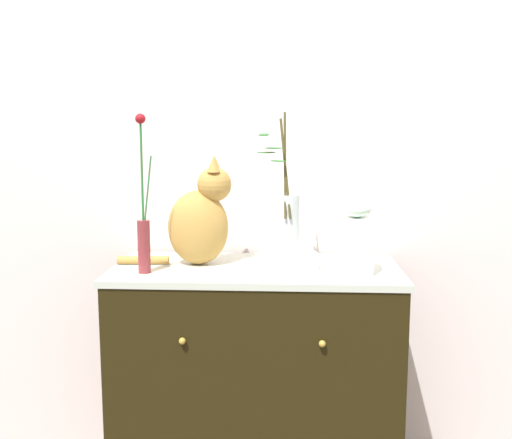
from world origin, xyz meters
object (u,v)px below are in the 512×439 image
cat_sitting (200,220)px  bowl_porcelain (289,261)px  jar_lidded_porcelain (356,238)px  sideboard (256,382)px  vase_slim_green (144,230)px  vase_glass_clear (288,218)px

cat_sitting → bowl_porcelain: size_ratio=1.96×
bowl_porcelain → jar_lidded_porcelain: size_ratio=0.78×
sideboard → bowl_porcelain: bowl_porcelain is taller
jar_lidded_porcelain → sideboard: bearing=167.4°
cat_sitting → jar_lidded_porcelain: size_ratio=1.53×
vase_slim_green → vase_glass_clear: 0.52m
vase_slim_green → jar_lidded_porcelain: vase_slim_green is taller
sideboard → bowl_porcelain: (0.12, -0.03, 0.49)m
vase_slim_green → jar_lidded_porcelain: size_ratio=1.97×
sideboard → jar_lidded_porcelain: (0.36, -0.08, 0.59)m
bowl_porcelain → vase_glass_clear: 0.16m
cat_sitting → vase_glass_clear: (0.33, -0.06, 0.02)m
cat_sitting → bowl_porcelain: bearing=-10.5°
sideboard → cat_sitting: bearing=171.7°
cat_sitting → jar_lidded_porcelain: 0.59m
sideboard → vase_slim_green: size_ratio=1.90×
sideboard → jar_lidded_porcelain: size_ratio=3.75×
sideboard → cat_sitting: size_ratio=2.45×
sideboard → bowl_porcelain: size_ratio=4.79×
cat_sitting → vase_slim_green: size_ratio=0.78×
bowl_porcelain → vase_glass_clear: vase_glass_clear is taller
vase_slim_green → bowl_porcelain: bearing=9.6°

